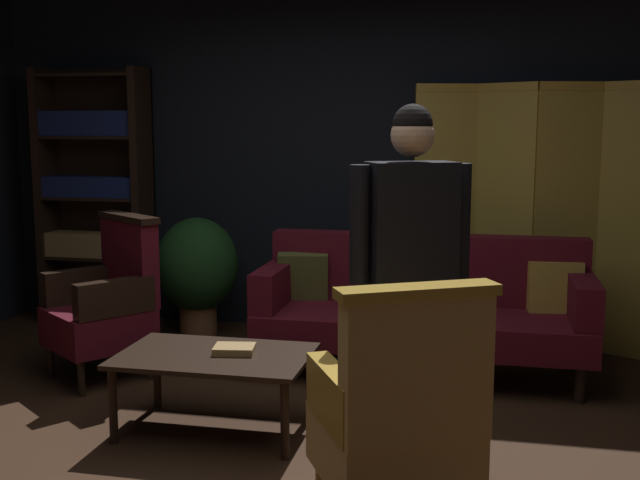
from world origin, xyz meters
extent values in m
plane|color=#331E11|center=(0.00, 0.00, 0.00)|extent=(10.00, 10.00, 0.00)
cube|color=black|center=(0.00, 2.45, 1.40)|extent=(7.20, 0.10, 2.80)
cube|color=#B29338|center=(0.64, 2.21, 0.95)|extent=(0.45, 0.15, 1.90)
cube|color=#B78E33|center=(0.64, 2.21, 1.87)|extent=(0.45, 0.16, 0.06)
cube|color=#B29338|center=(1.06, 2.16, 0.95)|extent=(0.42, 0.25, 1.90)
cube|color=#B78E33|center=(1.06, 2.16, 1.87)|extent=(0.42, 0.26, 0.06)
cube|color=#B29338|center=(1.48, 2.11, 0.95)|extent=(0.45, 0.15, 1.90)
cube|color=#B78E33|center=(1.48, 2.11, 1.87)|extent=(0.45, 0.16, 0.06)
cube|color=#B29338|center=(1.91, 2.07, 0.95)|extent=(0.42, 0.24, 1.90)
cube|color=#B78E33|center=(1.91, 2.07, 1.87)|extent=(0.43, 0.25, 0.06)
cube|color=black|center=(-2.57, 2.18, 1.02)|extent=(0.06, 0.32, 2.05)
cube|color=black|center=(-1.73, 2.18, 1.02)|extent=(0.06, 0.32, 2.05)
cube|color=black|center=(-2.15, 2.33, 1.02)|extent=(0.90, 0.02, 2.05)
cube|color=black|center=(-2.15, 2.18, 0.06)|extent=(0.86, 0.30, 0.02)
cube|color=black|center=(-2.15, 2.18, 0.54)|extent=(0.86, 0.30, 0.02)
cube|color=#9E7A47|center=(-2.15, 2.16, 0.65)|extent=(0.78, 0.22, 0.19)
cube|color=black|center=(-2.15, 2.18, 1.02)|extent=(0.86, 0.30, 0.02)
cube|color=navy|center=(-2.15, 2.16, 1.12)|extent=(0.78, 0.22, 0.16)
cube|color=black|center=(-2.15, 2.18, 1.51)|extent=(0.86, 0.30, 0.02)
cube|color=navy|center=(-2.15, 2.16, 1.62)|extent=(0.78, 0.22, 0.20)
cube|color=black|center=(-2.15, 2.18, 1.99)|extent=(0.86, 0.30, 0.02)
cylinder|color=black|center=(-0.40, 1.05, 0.11)|extent=(0.07, 0.07, 0.22)
cylinder|color=black|center=(1.50, 1.05, 0.11)|extent=(0.07, 0.07, 0.22)
cylinder|color=black|center=(-0.40, 1.65, 0.11)|extent=(0.07, 0.07, 0.22)
cylinder|color=black|center=(1.50, 1.65, 0.11)|extent=(0.07, 0.07, 0.22)
cube|color=#4C0F19|center=(0.55, 1.35, 0.32)|extent=(2.10, 0.76, 0.20)
cube|color=#4C0F19|center=(0.55, 1.66, 0.65)|extent=(2.10, 0.18, 0.46)
cube|color=#4C0F19|center=(-0.43, 1.35, 0.55)|extent=(0.16, 0.68, 0.26)
cube|color=#4C0F19|center=(1.53, 1.35, 0.55)|extent=(0.16, 0.68, 0.26)
cube|color=#4C5123|center=(-0.28, 1.55, 0.57)|extent=(0.36, 0.21, 0.35)
cube|color=#B79338|center=(1.38, 1.55, 0.57)|extent=(0.35, 0.18, 0.35)
cylinder|color=black|center=(-0.89, -0.06, 0.20)|extent=(0.04, 0.04, 0.39)
cylinder|color=black|center=(0.01, -0.06, 0.20)|extent=(0.04, 0.04, 0.39)
cylinder|color=black|center=(-0.89, 0.48, 0.20)|extent=(0.04, 0.04, 0.39)
cylinder|color=black|center=(0.01, 0.48, 0.20)|extent=(0.04, 0.04, 0.39)
cube|color=black|center=(-0.44, 0.21, 0.41)|extent=(1.00, 0.64, 0.03)
cylinder|color=#B78E33|center=(0.69, -0.29, 0.11)|extent=(0.04, 0.04, 0.22)
cube|color=tan|center=(0.59, -0.60, 0.34)|extent=(0.76, 0.76, 0.24)
cube|color=tan|center=(0.70, -0.80, 0.73)|extent=(0.55, 0.37, 0.54)
cube|color=#B78E33|center=(0.70, -0.80, 1.02)|extent=(0.59, 0.40, 0.04)
cube|color=#B78E33|center=(0.81, -0.49, 0.57)|extent=(0.31, 0.48, 0.22)
cube|color=#B78E33|center=(0.38, -0.71, 0.57)|extent=(0.31, 0.48, 0.22)
cylinder|color=black|center=(-1.77, 0.81, 0.11)|extent=(0.04, 0.04, 0.22)
cylinder|color=black|center=(-1.40, 0.54, 0.11)|extent=(0.04, 0.04, 0.22)
cylinder|color=black|center=(-1.49, 1.18, 0.11)|extent=(0.04, 0.04, 0.22)
cylinder|color=black|center=(-1.13, 0.90, 0.11)|extent=(0.04, 0.04, 0.22)
cube|color=#4C0F19|center=(-1.45, 0.86, 0.34)|extent=(0.78, 0.78, 0.24)
cube|color=#4C0F19|center=(-1.31, 1.04, 0.73)|extent=(0.52, 0.43, 0.54)
cube|color=black|center=(-1.31, 1.04, 1.02)|extent=(0.56, 0.46, 0.04)
cube|color=black|center=(-1.64, 1.00, 0.57)|extent=(0.37, 0.45, 0.22)
cube|color=black|center=(-1.26, 0.71, 0.57)|extent=(0.37, 0.45, 0.22)
cylinder|color=black|center=(0.65, 0.07, 0.43)|extent=(0.12, 0.12, 0.86)
cylinder|color=black|center=(0.53, 0.01, 0.43)|extent=(0.12, 0.12, 0.86)
cube|color=maroon|center=(0.59, 0.04, 0.90)|extent=(0.36, 0.29, 0.09)
cube|color=black|center=(0.59, 0.04, 1.15)|extent=(0.45, 0.37, 0.58)
cube|color=white|center=(0.54, 0.14, 1.18)|extent=(0.13, 0.07, 0.41)
cube|color=maroon|center=(0.54, 0.14, 1.41)|extent=(0.09, 0.06, 0.04)
cylinder|color=black|center=(0.82, 0.15, 1.16)|extent=(0.09, 0.09, 0.54)
cylinder|color=black|center=(0.37, -0.07, 1.16)|extent=(0.09, 0.09, 0.54)
sphere|color=tan|center=(0.59, 0.04, 1.56)|extent=(0.20, 0.20, 0.20)
sphere|color=black|center=(0.59, 0.04, 1.61)|extent=(0.18, 0.18, 0.18)
cylinder|color=brown|center=(-1.19, 1.93, 0.14)|extent=(0.28, 0.28, 0.28)
ellipsoid|color=#193D19|center=(-1.19, 1.93, 0.56)|extent=(0.62, 0.62, 0.72)
cube|color=#9E7A47|center=(-0.34, 0.25, 0.44)|extent=(0.23, 0.19, 0.04)
camera|label=1|loc=(0.93, -3.52, 1.61)|focal=43.60mm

